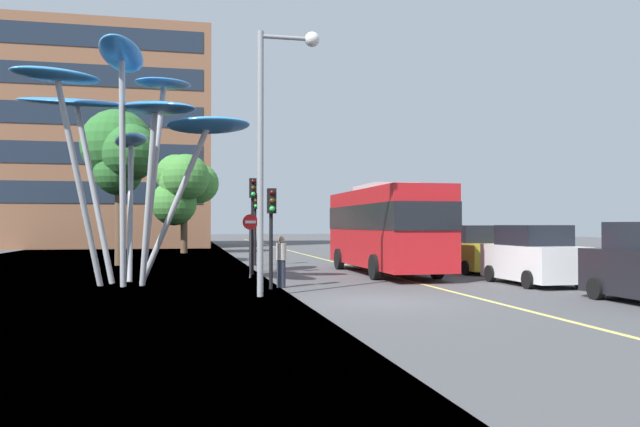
% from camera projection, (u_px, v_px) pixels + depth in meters
% --- Properties ---
extents(ground, '(120.00, 240.00, 0.10)m').
position_uv_depth(ground, '(359.00, 304.00, 16.85)').
color(ground, '#4C4C4F').
extents(red_bus, '(2.75, 9.83, 3.76)m').
position_uv_depth(red_bus, '(385.00, 225.00, 26.57)').
color(red_bus, red).
rests_on(red_bus, ground).
extents(leaf_sculpture, '(8.41, 8.21, 8.07)m').
position_uv_depth(leaf_sculpture, '(133.00, 112.00, 22.09)').
color(leaf_sculpture, '#9EA0A5').
rests_on(leaf_sculpture, ground).
extents(traffic_light_kerb_near, '(0.28, 0.42, 3.23)m').
position_uv_depth(traffic_light_kerb_near, '(271.00, 216.00, 20.23)').
color(traffic_light_kerb_near, black).
rests_on(traffic_light_kerb_near, ground).
extents(traffic_light_kerb_far, '(0.28, 0.42, 3.97)m').
position_uv_depth(traffic_light_kerb_far, '(253.00, 205.00, 25.95)').
color(traffic_light_kerb_far, black).
rests_on(traffic_light_kerb_far, ground).
extents(traffic_light_island_mid, '(0.28, 0.42, 3.66)m').
position_uv_depth(traffic_light_island_mid, '(255.00, 213.00, 31.78)').
color(traffic_light_island_mid, black).
rests_on(traffic_light_island_mid, ground).
extents(car_parked_mid, '(2.07, 4.18, 2.06)m').
position_uv_depth(car_parked_mid, '(533.00, 257.00, 21.80)').
color(car_parked_mid, silver).
rests_on(car_parked_mid, ground).
extents(car_parked_far, '(2.09, 4.20, 2.04)m').
position_uv_depth(car_parked_far, '(473.00, 250.00, 27.36)').
color(car_parked_far, gold).
rests_on(car_parked_far, ground).
extents(car_side_street, '(1.92, 4.52, 2.18)m').
position_uv_depth(car_side_street, '(423.00, 245.00, 32.86)').
color(car_side_street, gold).
rests_on(car_side_street, ground).
extents(car_far_side, '(2.08, 4.08, 2.18)m').
position_uv_depth(car_far_side, '(377.00, 242.00, 38.85)').
color(car_far_side, '#2D5138').
rests_on(car_far_side, ground).
extents(street_lamp, '(1.83, 0.44, 7.76)m').
position_uv_depth(street_lamp, '(275.00, 125.00, 18.33)').
color(street_lamp, gray).
rests_on(street_lamp, ground).
extents(tree_pavement_near, '(4.00, 4.31, 8.00)m').
position_uv_depth(tree_pavement_near, '(121.00, 152.00, 32.18)').
color(tree_pavement_near, brown).
rests_on(tree_pavement_near, ground).
extents(tree_pavement_far, '(4.86, 5.06, 7.21)m').
position_uv_depth(tree_pavement_far, '(183.00, 185.00, 45.60)').
color(tree_pavement_far, brown).
rests_on(tree_pavement_far, ground).
extents(pedestrian, '(0.34, 0.34, 1.69)m').
position_uv_depth(pedestrian, '(281.00, 262.00, 20.75)').
color(pedestrian, '#2D3342').
rests_on(pedestrian, ground).
extents(no_entry_sign, '(0.60, 0.12, 2.47)m').
position_uv_depth(no_entry_sign, '(250.00, 235.00, 24.52)').
color(no_entry_sign, gray).
rests_on(no_entry_sign, ground).
extents(backdrop_building, '(22.88, 12.41, 19.73)m').
position_uv_depth(backdrop_building, '(84.00, 141.00, 58.69)').
color(backdrop_building, brown).
rests_on(backdrop_building, ground).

